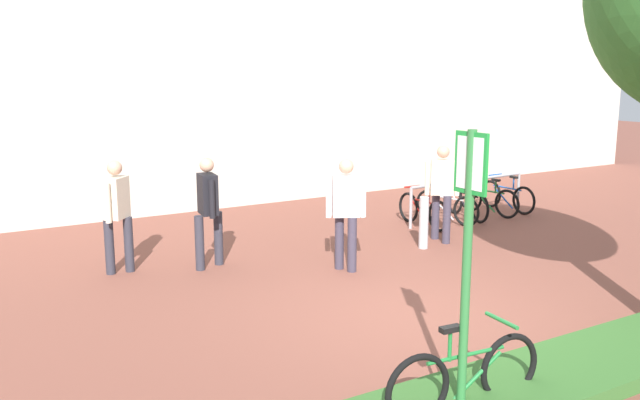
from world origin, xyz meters
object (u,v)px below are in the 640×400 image
at_px(bollard_steel, 424,223).
at_px(bike_at_sign, 465,376).
at_px(person_casual_tan, 442,187).
at_px(person_shirt_blue, 117,209).
at_px(parking_sign_post, 468,235).
at_px(person_shirt_white, 346,208).
at_px(person_suited_dark, 208,205).
at_px(bike_rack_cluster, 467,202).

bearing_deg(bollard_steel, bike_at_sign, -125.70).
xyz_separation_m(person_casual_tan, person_shirt_blue, (-5.44, 1.03, 0.00)).
xyz_separation_m(parking_sign_post, bollard_steel, (3.41, 4.67, -1.22)).
distance_m(person_casual_tan, person_shirt_white, 2.51).
distance_m(person_shirt_white, person_suited_dark, 2.12).
bearing_deg(bike_at_sign, person_shirt_blue, 104.67).
height_order(parking_sign_post, person_suited_dark, parking_sign_post).
height_order(bollard_steel, person_shirt_blue, person_shirt_blue).
height_order(bike_at_sign, person_shirt_blue, person_shirt_blue).
relative_size(bike_at_sign, person_shirt_white, 0.98).
relative_size(bollard_steel, person_shirt_white, 0.52).
relative_size(person_casual_tan, person_shirt_blue, 1.00).
bearing_deg(person_casual_tan, person_shirt_blue, 169.27).
distance_m(bike_at_sign, bike_rack_cluster, 8.20).
bearing_deg(person_suited_dark, bollard_steel, -13.15).
bearing_deg(bollard_steel, person_suited_dark, 166.85).
relative_size(parking_sign_post, person_casual_tan, 1.49).
height_order(person_shirt_white, person_shirt_blue, same).
bearing_deg(parking_sign_post, person_casual_tan, 50.82).
xyz_separation_m(bollard_steel, person_shirt_white, (-1.85, -0.39, 0.53)).
bearing_deg(bike_rack_cluster, person_casual_tan, -146.09).
bearing_deg(person_suited_dark, bike_at_sign, -87.23).
distance_m(bike_rack_cluster, person_suited_dark, 5.92).
bearing_deg(parking_sign_post, bike_rack_cluster, 46.71).
relative_size(bike_rack_cluster, person_suited_dark, 1.86).
bearing_deg(person_casual_tan, parking_sign_post, -129.18).
distance_m(bike_rack_cluster, bollard_steel, 2.66).
bearing_deg(bollard_steel, bike_rack_cluster, 31.02).
xyz_separation_m(bike_rack_cluster, person_shirt_blue, (-7.14, -0.11, 0.64)).
distance_m(bike_at_sign, person_shirt_white, 4.52).
distance_m(person_shirt_white, person_shirt_blue, 3.43).
xyz_separation_m(bike_rack_cluster, person_shirt_white, (-4.13, -1.76, 0.64)).
xyz_separation_m(person_shirt_white, person_suited_dark, (-1.73, 1.22, 0.00)).
bearing_deg(person_casual_tan, person_shirt_white, -165.75).
distance_m(bike_at_sign, person_casual_tan, 6.25).
relative_size(person_casual_tan, person_suited_dark, 1.00).
distance_m(bike_rack_cluster, person_shirt_blue, 7.17).
relative_size(bike_at_sign, person_suited_dark, 0.98).
distance_m(person_shirt_blue, person_suited_dark, 1.34).
height_order(bike_rack_cluster, person_shirt_blue, person_shirt_blue).
height_order(person_shirt_white, person_suited_dark, same).
bearing_deg(bollard_steel, parking_sign_post, -126.14).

